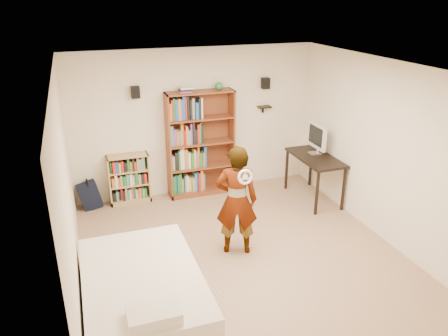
# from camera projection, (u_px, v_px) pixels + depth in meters

# --- Properties ---
(ground) EXTENTS (4.50, 5.00, 0.01)m
(ground) POSITION_uv_depth(u_px,v_px,m) (243.00, 257.00, 6.32)
(ground) COLOR tan
(ground) RESTS_ON ground
(room_shell) EXTENTS (4.52, 5.02, 2.71)m
(room_shell) POSITION_uv_depth(u_px,v_px,m) (245.00, 142.00, 5.67)
(room_shell) COLOR white
(room_shell) RESTS_ON ground
(crown_molding) EXTENTS (4.50, 5.00, 0.06)m
(crown_molding) POSITION_uv_depth(u_px,v_px,m) (247.00, 71.00, 5.33)
(crown_molding) COLOR silver
(crown_molding) RESTS_ON room_shell
(speaker_left) EXTENTS (0.14, 0.12, 0.20)m
(speaker_left) POSITION_uv_depth(u_px,v_px,m) (135.00, 92.00, 7.36)
(speaker_left) COLOR black
(speaker_left) RESTS_ON room_shell
(speaker_right) EXTENTS (0.14, 0.12, 0.20)m
(speaker_right) POSITION_uv_depth(u_px,v_px,m) (265.00, 83.00, 8.09)
(speaker_right) COLOR black
(speaker_right) RESTS_ON room_shell
(wall_shelf) EXTENTS (0.25, 0.16, 0.02)m
(wall_shelf) POSITION_uv_depth(u_px,v_px,m) (264.00, 107.00, 8.27)
(wall_shelf) COLOR black
(wall_shelf) RESTS_ON room_shell
(tall_bookshelf) EXTENTS (1.23, 0.36, 1.96)m
(tall_bookshelf) POSITION_uv_depth(u_px,v_px,m) (201.00, 144.00, 8.01)
(tall_bookshelf) COLOR brown
(tall_bookshelf) RESTS_ON ground
(low_bookshelf) EXTENTS (0.73, 0.27, 0.91)m
(low_bookshelf) POSITION_uv_depth(u_px,v_px,m) (129.00, 179.00, 7.84)
(low_bookshelf) COLOR tan
(low_bookshelf) RESTS_ON ground
(computer_desk) EXTENTS (0.61, 1.23, 0.84)m
(computer_desk) POSITION_uv_depth(u_px,v_px,m) (314.00, 178.00, 7.97)
(computer_desk) COLOR black
(computer_desk) RESTS_ON ground
(imac) EXTENTS (0.20, 0.57, 0.56)m
(imac) POSITION_uv_depth(u_px,v_px,m) (316.00, 139.00, 7.85)
(imac) COLOR silver
(imac) RESTS_ON computer_desk
(daybed) EXTENTS (1.38, 2.12, 0.63)m
(daybed) POSITION_uv_depth(u_px,v_px,m) (143.00, 287.00, 5.18)
(daybed) COLOR white
(daybed) RESTS_ON ground
(person) EXTENTS (0.70, 0.57, 1.64)m
(person) POSITION_uv_depth(u_px,v_px,m) (237.00, 201.00, 6.19)
(person) COLOR black
(person) RESTS_ON ground
(wii_wheel) EXTENTS (0.21, 0.08, 0.21)m
(wii_wheel) POSITION_uv_depth(u_px,v_px,m) (245.00, 177.00, 5.74)
(wii_wheel) COLOR silver
(wii_wheel) RESTS_ON person
(navy_bag) EXTENTS (0.41, 0.30, 0.51)m
(navy_bag) POSITION_uv_depth(u_px,v_px,m) (89.00, 195.00, 7.66)
(navy_bag) COLOR black
(navy_bag) RESTS_ON ground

